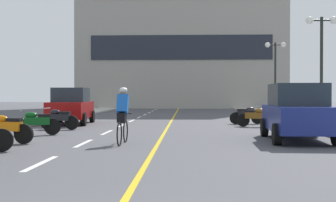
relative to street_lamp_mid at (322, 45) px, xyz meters
The scene contains 26 objects.
ground_plane 8.90m from the street_lamp_mid, 155.71° to the left, with size 140.00×140.00×0.00m, color #47474C.
curb_left 16.29m from the street_lamp_mid, 156.53° to the left, with size 2.40×72.00×0.12m, color #B7B2A8.
curb_right 7.33m from the street_lamp_mid, 91.32° to the left, with size 2.40×72.00×0.12m, color #B7B2A8.
lane_dash_1 15.43m from the street_lamp_mid, 128.65° to the right, with size 0.14×2.20×0.01m, color silver.
lane_dash_2 12.67m from the street_lamp_mid, 140.57° to the right, with size 0.14×2.20×0.01m, color silver.
lane_dash_3 10.73m from the street_lamp_mid, 158.48° to the right, with size 0.14×2.20×0.01m, color silver.
lane_dash_4 10.08m from the street_lamp_mid, behind, with size 0.14×2.20×0.01m, color silver.
lane_dash_5 10.96m from the street_lamp_mid, 155.22° to the left, with size 0.14×2.20×0.01m, color silver.
lane_dash_6 13.07m from the street_lamp_mid, 138.34° to the left, with size 0.14×2.20×0.01m, color silver.
lane_dash_7 15.91m from the street_lamp_mid, 127.19° to the left, with size 0.14×2.20×0.01m, color silver.
lane_dash_8 19.18m from the street_lamp_mid, 119.80° to the left, with size 0.14×2.20×0.01m, color silver.
lane_dash_9 22.68m from the street_lamp_mid, 114.70° to the left, with size 0.14×2.20×0.01m, color silver.
lane_dash_10 26.32m from the street_lamp_mid, 111.02° to the left, with size 0.14×2.20×0.01m, color silver.
lane_dash_11 30.06m from the street_lamp_mid, 108.27° to the left, with size 0.14×2.20×0.01m, color silver.
centre_line_yellow 10.22m from the street_lamp_mid, 138.33° to the left, with size 0.12×66.00×0.01m, color gold.
office_building 32.83m from the street_lamp_mid, 102.30° to the left, with size 23.16×8.09×21.95m.
street_lamp_mid is the anchor object (origin of this frame).
street_lamp_far 11.04m from the street_lamp_mid, 89.82° to the left, with size 1.46×0.36×5.07m.
parked_car_near 7.67m from the street_lamp_mid, 112.37° to the right, with size 2.06×4.27×1.82m.
parked_car_mid 12.44m from the street_lamp_mid, behind, with size 2.13×4.30×1.82m.
motorcycle_4 14.42m from the street_lamp_mid, 146.06° to the right, with size 1.69×0.61×0.92m.
motorcycle_5 13.14m from the street_lamp_mid, 156.54° to the right, with size 1.63×0.81×0.92m.
motorcycle_6 12.30m from the street_lamp_mid, 168.65° to the right, with size 1.70×0.60×0.92m.
motorcycle_7 4.53m from the street_lamp_mid, behind, with size 1.67×0.69×0.92m.
motorcycle_8 4.90m from the street_lamp_mid, 152.51° to the left, with size 1.70×0.60×0.92m.
cyclist_rider 11.65m from the street_lamp_mid, 136.20° to the right, with size 0.42×1.77×1.71m.
Camera 1 is at (1.10, -3.47, 1.45)m, focal length 48.30 mm.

